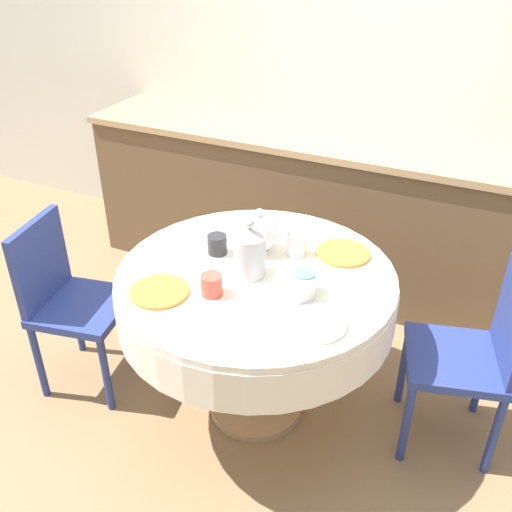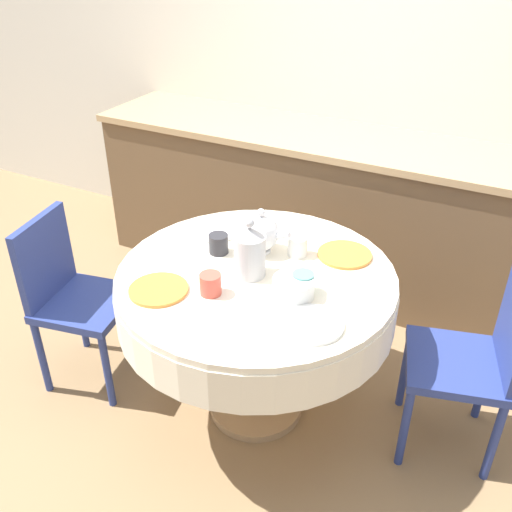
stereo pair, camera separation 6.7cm
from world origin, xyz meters
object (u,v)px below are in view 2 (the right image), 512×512
(chair_left, at_px, (476,357))
(chair_right, at_px, (71,292))
(coffee_carafe, at_px, (250,252))
(teapot, at_px, (261,233))

(chair_left, height_order, chair_right, same)
(chair_right, distance_m, coffee_carafe, 0.98)
(chair_left, height_order, coffee_carafe, coffee_carafe)
(chair_right, relative_size, coffee_carafe, 3.38)
(chair_left, height_order, teapot, teapot)
(teapot, bearing_deg, chair_right, -158.09)
(chair_left, distance_m, coffee_carafe, 1.02)
(chair_left, bearing_deg, chair_right, 88.04)
(chair_right, bearing_deg, chair_left, 91.96)
(chair_right, relative_size, teapot, 3.97)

